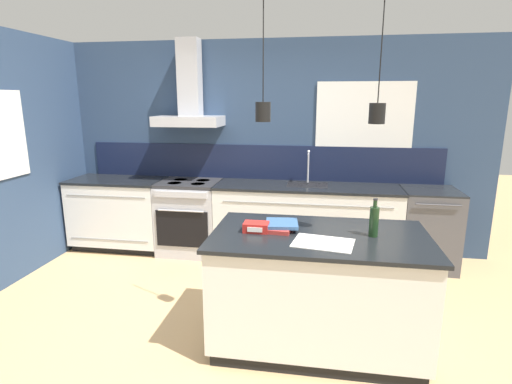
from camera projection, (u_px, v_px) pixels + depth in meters
ground_plane at (223, 330)px, 3.36m from camera, size 16.00×16.00×0.00m
wall_back at (256, 144)px, 4.98m from camera, size 5.60×2.17×2.60m
wall_left at (8, 158)px, 4.11m from camera, size 0.08×3.80×2.60m
counter_run_left at (120, 213)px, 5.16m from camera, size 1.18×0.64×0.91m
counter_run_sink at (306, 222)px, 4.79m from camera, size 2.17×0.64×1.31m
oven_range at (190, 217)px, 5.01m from camera, size 0.74×0.66×0.91m
dishwasher at (427, 228)px, 4.57m from camera, size 0.61×0.65×0.91m
kitchen_island at (318, 289)px, 3.11m from camera, size 1.63×0.94×0.91m
bottle_on_island at (374, 221)px, 2.93m from camera, size 0.07×0.07×0.29m
book_stack at (281, 225)px, 3.11m from camera, size 0.27×0.32×0.06m
red_supply_box at (256, 227)px, 3.05m from camera, size 0.19×0.13×0.07m
paper_pile at (323, 243)px, 2.81m from camera, size 0.46×0.36×0.01m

